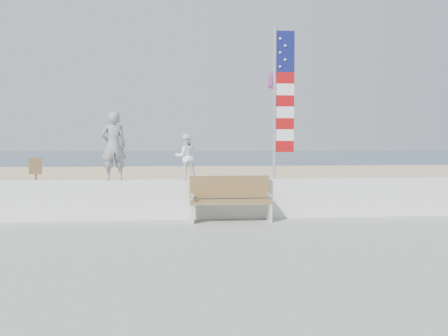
{
  "coord_description": "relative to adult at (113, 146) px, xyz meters",
  "views": [
    {
      "loc": [
        -0.83,
        -8.88,
        1.91
      ],
      "look_at": [
        0.2,
        1.8,
        1.35
      ],
      "focal_mm": 38.0,
      "sensor_mm": 36.0,
      "label": 1
    }
  ],
  "objects": [
    {
      "name": "boardwalk",
      "position": [
        2.29,
        -6.0,
        -1.72
      ],
      "size": [
        50.0,
        12.4,
        0.1
      ],
      "primitive_type": "cube",
      "color": "#999994",
      "rests_on": "sand"
    },
    {
      "name": "sign",
      "position": [
        -2.2,
        1.66,
        -0.91
      ],
      "size": [
        0.32,
        0.07,
        1.46
      ],
      "color": "olive",
      "rests_on": "sand"
    },
    {
      "name": "sand",
      "position": [
        2.29,
        7.0,
        -1.81
      ],
      "size": [
        90.0,
        40.0,
        0.08
      ],
      "primitive_type": "cube",
      "color": "#CAB087",
      "rests_on": "ground"
    },
    {
      "name": "child",
      "position": [
        1.63,
        0.0,
        -0.25
      ],
      "size": [
        0.56,
        0.47,
        1.04
      ],
      "primitive_type": "imported",
      "rotation": [
        0.0,
        0.0,
        3.31
      ],
      "color": "white",
      "rests_on": "seawall"
    },
    {
      "name": "parafoil_kite",
      "position": [
        4.59,
        3.4,
        1.86
      ],
      "size": [
        0.86,
        0.54,
        0.58
      ],
      "color": "red",
      "rests_on": "ground"
    },
    {
      "name": "bench",
      "position": [
        2.6,
        -0.45,
        -1.17
      ],
      "size": [
        1.8,
        0.57,
        1.0
      ],
      "color": "olive",
      "rests_on": "boardwalk"
    },
    {
      "name": "ground",
      "position": [
        2.29,
        -2.0,
        -1.85
      ],
      "size": [
        220.0,
        220.0,
        0.0
      ],
      "primitive_type": "plane",
      "color": "#294053",
      "rests_on": "ground"
    },
    {
      "name": "adult",
      "position": [
        0.0,
        0.0,
        0.0
      ],
      "size": [
        0.64,
        0.51,
        1.55
      ],
      "primitive_type": "imported",
      "rotation": [
        0.0,
        0.0,
        3.42
      ],
      "color": "gray",
      "rests_on": "seawall"
    },
    {
      "name": "flag",
      "position": [
        3.81,
        -0.0,
        1.14
      ],
      "size": [
        0.5,
        0.08,
        3.5
      ],
      "color": "silver",
      "rests_on": "seawall"
    },
    {
      "name": "seawall",
      "position": [
        2.29,
        0.0,
        -1.22
      ],
      "size": [
        30.0,
        0.35,
        0.9
      ],
      "primitive_type": "cube",
      "color": "white",
      "rests_on": "boardwalk"
    }
  ]
}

